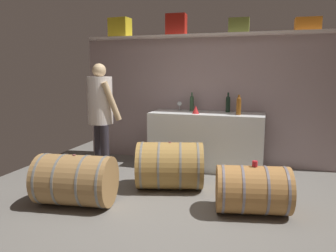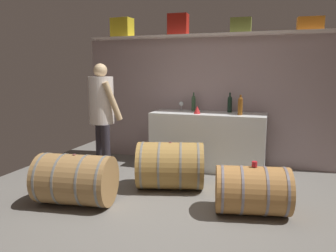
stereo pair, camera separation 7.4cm
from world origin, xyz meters
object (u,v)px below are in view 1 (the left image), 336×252
Objects in this scene: work_cabinet at (206,140)px; tasting_cup at (255,164)px; toolcase_yellow at (120,28)px; wine_glass at (179,104)px; wine_bottle_green at (192,103)px; wine_barrel_flank at (75,180)px; wine_barrel_near at (253,190)px; toolcase_red at (176,25)px; wine_barrel_far at (170,165)px; wine_bottle_amber at (239,105)px; toolcase_olive at (239,26)px; red_funnel at (196,110)px; toolcase_orange at (308,24)px; winemaker_pouring at (101,109)px; wine_bottle_dark at (228,104)px.

work_cabinet is 31.06× the size of tasting_cup.
toolcase_yellow is 2.32× the size of wine_glass.
wine_bottle_green reaches higher than work_cabinet.
wine_barrel_near is at bearing 2.98° from wine_barrel_flank.
toolcase_red is 0.34× the size of wine_barrel_far.
toolcase_yellow is 2.54m from wine_bottle_amber.
wine_barrel_far is (-1.13, 0.49, 0.05)m from wine_barrel_near.
toolcase_olive reaches higher than red_funnel.
red_funnel is at bearing 112.41° from wine_barrel_near.
toolcase_olive is 2.79m from wine_barrel_near.
toolcase_orange is (1.02, 0.00, -0.02)m from toolcase_olive.
toolcase_olive is at bearing 102.02° from tasting_cup.
winemaker_pouring is (-2.88, -1.23, -1.25)m from toolcase_orange.
toolcase_red reaches higher than wine_barrel_far.
wine_bottle_green is 2.29m from wine_barrel_near.
wine_bottle_amber is (0.20, -0.31, 0.01)m from wine_bottle_dark.
red_funnel is at bearing -170.01° from toolcase_orange.
wine_glass is at bearing 156.56° from work_cabinet.
toolcase_red is 1.35m from wine_bottle_green.
red_funnel reaches higher than wine_barrel_near.
wine_bottle_dark is at bearing 178.47° from toolcase_orange.
red_funnel is at bearing -45.09° from wine_glass.
toolcase_yellow is 3.12m from toolcase_orange.
wine_barrel_near is 0.31m from tasting_cup.
toolcase_yellow is 1.12× the size of toolcase_olive.
toolcase_red is 1.08× the size of wine_bottle_dark.
wine_barrel_flank is (-1.74, -1.90, -0.77)m from wine_bottle_amber.
winemaker_pouring reaches higher than wine_bottle_dark.
toolcase_red is 0.19× the size of work_cabinet.
toolcase_yellow reaches higher than wine_bottle_amber.
tasting_cup is (0.33, -1.52, -0.49)m from wine_bottle_amber.
work_cabinet is at bearing -147.68° from wine_bottle_dark.
winemaker_pouring is (-1.92, -0.89, -0.02)m from wine_bottle_amber.
toolcase_orange is 2.17m from wine_bottle_green.
red_funnel is 2.25m from wine_barrel_flank.
toolcase_olive is 1.01× the size of wine_bottle_green.
toolcase_yellow is at bearing 131.70° from wine_barrel_near.
wine_bottle_dark is 1.65m from wine_barrel_far.
toolcase_red is 2.02m from work_cabinet.
wine_barrel_near is (0.52, -1.83, -0.80)m from wine_bottle_dark.
toolcase_red reaches higher than wine_bottle_green.
wine_glass is at bearing 65.19° from wine_barrel_flank.
toolcase_olive is 2.52× the size of red_funnel.
work_cabinet reaches higher than wine_barrel_flank.
toolcase_orange is at bearing 32.16° from wine_barrel_flank.
wine_barrel_near is at bearing 28.57° from winemaker_pouring.
wine_bottle_amber is (1.12, -0.34, -1.31)m from toolcase_red.
toolcase_red is at bearing 86.95° from wine_barrel_far.
wine_bottle_amber is 1.10m from wine_glass.
wine_bottle_dark is at bearing -167.63° from toolcase_olive.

